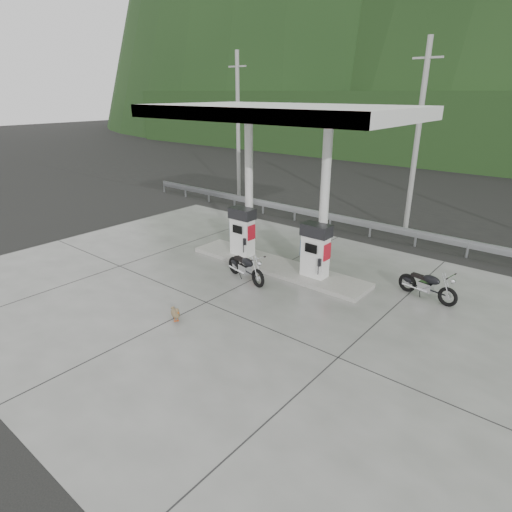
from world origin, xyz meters
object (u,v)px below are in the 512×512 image
Objects in this scene: motorcycle_right at (427,286)px; gas_pump_right at (315,250)px; motorcycle_left at (246,268)px; duck at (175,314)px; gas_pump_left at (242,231)px.

gas_pump_right is at bearing -153.77° from motorcycle_right.
motorcycle_left is 3.33× the size of duck.
motorcycle_left is at bearing -139.73° from gas_pump_right.
gas_pump_left reaches higher than duck.
gas_pump_left and gas_pump_right have the same top height.
gas_pump_left is 5.15m from duck.
gas_pump_left is 2.16m from motorcycle_left.
motorcycle_left reaches higher than duck.
motorcycle_right is (6.61, 1.01, -0.63)m from gas_pump_left.
gas_pump_left is at bearing 134.50° from duck.
gas_pump_left is 3.20m from gas_pump_right.
motorcycle_right is at bearing 8.65° from gas_pump_left.
motorcycle_right is 3.22× the size of duck.
motorcycle_right is at bearing 39.55° from motorcycle_left.
motorcycle_left is 5.73m from motorcycle_right.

